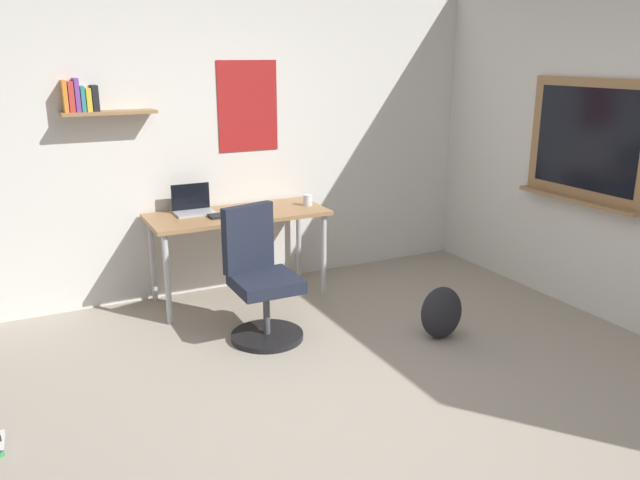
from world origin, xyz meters
name	(u,v)px	position (x,y,z in m)	size (l,w,h in m)	color
ground_plane	(359,421)	(0.00, 0.00, 0.00)	(5.20, 5.20, 0.00)	#9E9384
wall_back	(213,137)	(-0.01, 2.45, 1.30)	(5.00, 0.30, 2.60)	silver
desk	(238,222)	(0.05, 2.06, 0.66)	(1.43, 0.62, 0.74)	#997047
office_chair	(261,283)	(-0.07, 1.29, 0.41)	(0.52, 0.54, 0.95)	black
laptop	(193,206)	(-0.27, 2.21, 0.79)	(0.31, 0.21, 0.23)	#ADAFB5
keyboard	(232,214)	(-0.02, 1.98, 0.75)	(0.37, 0.13, 0.02)	black
computer_mouse	(265,210)	(0.26, 1.98, 0.76)	(0.10, 0.06, 0.03)	#262628
coffee_mug	(308,200)	(0.66, 2.03, 0.79)	(0.08, 0.08, 0.09)	silver
backpack	(441,312)	(1.08, 0.69, 0.19)	(0.32, 0.22, 0.38)	#232328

